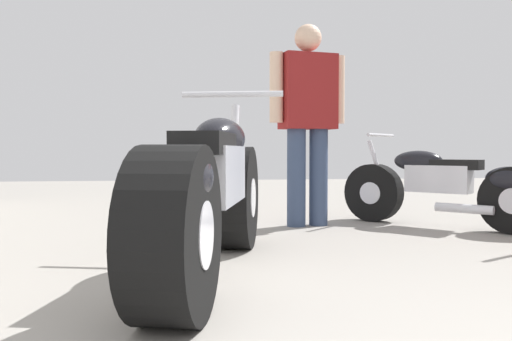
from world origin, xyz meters
The scene contains 4 objects.
ground_plane centered at (0.00, 3.19, 0.00)m, with size 15.99×15.99×0.00m, color gray.
motorcycle_maroon_cruiser centered at (-0.48, 2.36, 0.43)m, with size 0.88×2.23×1.05m.
motorcycle_black_naked centered at (1.57, 3.86, 0.35)m, with size 1.32×1.35×0.81m.
mechanic_in_blue centered at (0.44, 4.11, 0.99)m, with size 0.71×0.33×1.75m.
Camera 1 is at (-0.60, -0.36, 0.66)m, focal length 36.89 mm.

